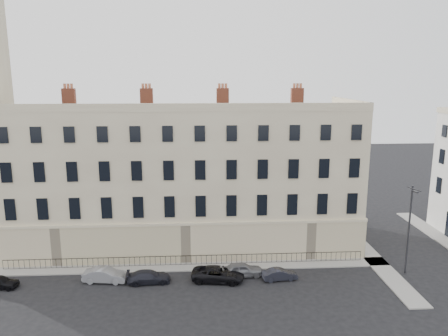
{
  "coord_description": "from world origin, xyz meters",
  "views": [
    {
      "loc": [
        -4.73,
        -34.71,
        18.39
      ],
      "look_at": [
        -1.98,
        10.0,
        8.79
      ],
      "focal_mm": 35.0,
      "sensor_mm": 36.0,
      "label": 1
    }
  ],
  "objects_px": {
    "car_d": "(218,274)",
    "streetlamp": "(409,226)",
    "car_f": "(280,274)",
    "car_c": "(149,277)",
    "car_b": "(105,275)",
    "car_e": "(242,270)"
  },
  "relations": [
    {
      "from": "car_c",
      "to": "car_d",
      "type": "bearing_deg",
      "value": -94.32
    },
    {
      "from": "car_c",
      "to": "car_f",
      "type": "relative_size",
      "value": 1.22
    },
    {
      "from": "car_c",
      "to": "car_d",
      "type": "relative_size",
      "value": 0.83
    },
    {
      "from": "car_d",
      "to": "streetlamp",
      "type": "relative_size",
      "value": 0.56
    },
    {
      "from": "car_d",
      "to": "car_f",
      "type": "bearing_deg",
      "value": -82.38
    },
    {
      "from": "car_f",
      "to": "streetlamp",
      "type": "height_order",
      "value": "streetlamp"
    },
    {
      "from": "car_f",
      "to": "car_d",
      "type": "bearing_deg",
      "value": 81.61
    },
    {
      "from": "car_d",
      "to": "car_e",
      "type": "xyz_separation_m",
      "value": [
        2.28,
        0.8,
        -0.01
      ]
    },
    {
      "from": "car_c",
      "to": "car_e",
      "type": "bearing_deg",
      "value": -88.89
    },
    {
      "from": "car_d",
      "to": "car_b",
      "type": "bearing_deg",
      "value": 96.47
    },
    {
      "from": "car_d",
      "to": "streetlamp",
      "type": "bearing_deg",
      "value": -79.69
    },
    {
      "from": "car_c",
      "to": "car_f",
      "type": "distance_m",
      "value": 11.88
    },
    {
      "from": "car_b",
      "to": "car_f",
      "type": "xyz_separation_m",
      "value": [
        15.83,
        -0.58,
        -0.12
      ]
    },
    {
      "from": "car_b",
      "to": "car_f",
      "type": "bearing_deg",
      "value": -85.34
    },
    {
      "from": "car_c",
      "to": "car_b",
      "type": "bearing_deg",
      "value": 79.67
    },
    {
      "from": "car_f",
      "to": "streetlamp",
      "type": "relative_size",
      "value": 0.38
    },
    {
      "from": "car_e",
      "to": "car_c",
      "type": "bearing_deg",
      "value": 90.6
    },
    {
      "from": "car_d",
      "to": "car_f",
      "type": "relative_size",
      "value": 1.48
    },
    {
      "from": "car_c",
      "to": "car_f",
      "type": "xyz_separation_m",
      "value": [
        11.87,
        -0.15,
        -0.04
      ]
    },
    {
      "from": "car_b",
      "to": "streetlamp",
      "type": "relative_size",
      "value": 0.46
    },
    {
      "from": "car_e",
      "to": "car_d",
      "type": "bearing_deg",
      "value": 104.77
    },
    {
      "from": "car_e",
      "to": "car_f",
      "type": "bearing_deg",
      "value": -110.28
    }
  ]
}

